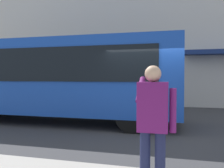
# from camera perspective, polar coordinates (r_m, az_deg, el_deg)

# --- Properties ---
(ground_plane) EXTENTS (60.00, 60.00, 0.00)m
(ground_plane) POSITION_cam_1_polar(r_m,az_deg,el_deg) (7.73, 8.87, -10.99)
(ground_plane) COLOR #38383A
(building_facade_far) EXTENTS (28.00, 1.55, 12.00)m
(building_facade_far) POSITION_cam_1_polar(r_m,az_deg,el_deg) (14.94, 11.75, 18.38)
(building_facade_far) COLOR beige
(building_facade_far) RESTS_ON ground_plane
(red_bus) EXTENTS (9.05, 2.54, 3.08)m
(red_bus) POSITION_cam_1_polar(r_m,az_deg,el_deg) (9.20, -12.86, 1.60)
(red_bus) COLOR #1947AD
(red_bus) RESTS_ON ground_plane
(pedestrian_photographer) EXTENTS (0.53, 0.52, 1.70)m
(pedestrian_photographer) POSITION_cam_1_polar(r_m,az_deg,el_deg) (3.26, 9.78, -8.14)
(pedestrian_photographer) COLOR #1E2347
(pedestrian_photographer) RESTS_ON sidewalk_curb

